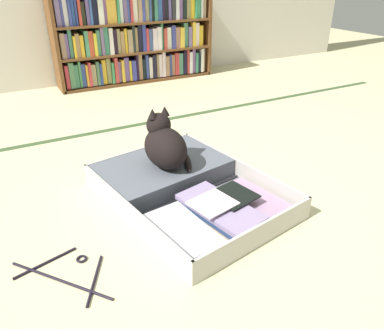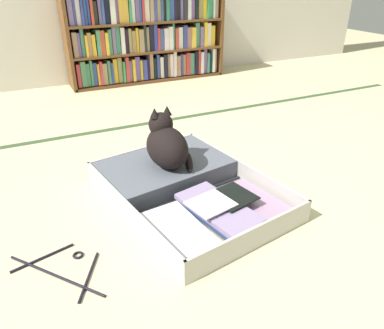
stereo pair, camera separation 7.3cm
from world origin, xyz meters
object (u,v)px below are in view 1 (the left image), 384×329
(bookshelf, at_px, (135,38))
(clothes_hanger, at_px, (68,273))
(open_suitcase, at_px, (180,186))
(black_cat, at_px, (164,145))

(bookshelf, bearing_deg, clothes_hanger, -116.26)
(open_suitcase, height_order, clothes_hanger, open_suitcase)
(black_cat, xyz_separation_m, clothes_hanger, (-0.57, -0.41, -0.21))
(bookshelf, distance_m, open_suitcase, 2.17)
(clothes_hanger, bearing_deg, open_suitcase, 25.99)
(open_suitcase, xyz_separation_m, clothes_hanger, (-0.60, -0.29, -0.04))
(clothes_hanger, bearing_deg, black_cat, 35.59)
(black_cat, height_order, clothes_hanger, black_cat)
(bookshelf, bearing_deg, black_cat, -106.81)
(open_suitcase, relative_size, black_cat, 3.38)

